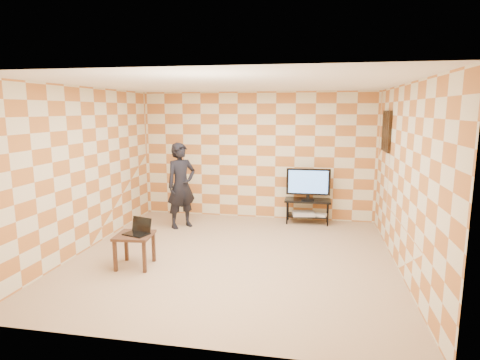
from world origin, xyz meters
name	(u,v)px	position (x,y,z in m)	size (l,w,h in m)	color
floor	(233,257)	(0.00, 0.00, 0.00)	(5.00, 5.00, 0.00)	tan
wall_back	(256,156)	(0.00, 2.50, 1.35)	(5.00, 0.02, 2.70)	beige
wall_front	(179,215)	(0.00, -2.50, 1.35)	(5.00, 0.02, 2.70)	beige
wall_left	(85,169)	(-2.50, 0.00, 1.35)	(0.02, 5.00, 2.70)	beige
wall_right	(404,179)	(2.50, 0.00, 1.35)	(0.02, 5.00, 2.70)	beige
ceiling	(233,84)	(0.00, 0.00, 2.70)	(5.00, 5.00, 0.02)	white
wall_art	(386,131)	(2.47, 1.55, 1.95)	(0.04, 0.72, 0.72)	black
tv_stand	(308,206)	(1.12, 2.21, 0.36)	(0.93, 0.42, 0.50)	black
tv	(308,183)	(1.12, 2.20, 0.86)	(0.89, 0.17, 0.64)	black
dvd_player	(303,213)	(1.04, 2.17, 0.21)	(0.45, 0.32, 0.07)	#B7B7B9
game_console	(321,215)	(1.39, 2.16, 0.20)	(0.23, 0.17, 0.05)	silver
side_table	(134,240)	(-1.37, -0.63, 0.41)	(0.57, 0.57, 0.50)	#391F12
laptop	(138,230)	(-1.32, -0.60, 0.55)	(0.41, 0.37, 0.23)	black
person	(181,186)	(-1.34, 1.47, 0.85)	(0.62, 0.40, 1.69)	black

